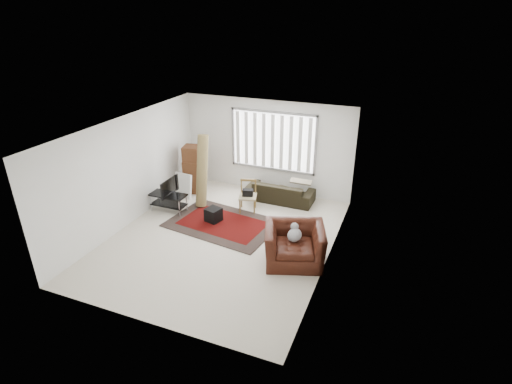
# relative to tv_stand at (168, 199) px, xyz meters

# --- Properties ---
(room) EXTENTS (6.00, 6.02, 2.71)m
(room) POSITION_rel_tv_stand_xyz_m (1.98, -0.24, 1.41)
(room) COLOR beige
(room) RESTS_ON ground
(persian_rug) EXTENTS (2.87, 2.11, 0.02)m
(persian_rug) POSITION_rel_tv_stand_xyz_m (1.65, -0.13, -0.34)
(persian_rug) COLOR black
(persian_rug) RESTS_ON ground
(tv_stand) EXTENTS (0.98, 0.44, 0.49)m
(tv_stand) POSITION_rel_tv_stand_xyz_m (0.00, 0.00, 0.00)
(tv_stand) COLOR black
(tv_stand) RESTS_ON ground
(tv) EXTENTS (0.10, 0.79, 0.45)m
(tv) POSITION_rel_tv_stand_xyz_m (0.00, 0.00, 0.36)
(tv) COLOR black
(tv) RESTS_ON tv_stand
(subwoofer) EXTENTS (0.43, 0.43, 0.35)m
(subwoofer) POSITION_rel_tv_stand_xyz_m (1.38, -0.09, -0.16)
(subwoofer) COLOR black
(subwoofer) RESTS_ON persian_rug
(moving_boxes) EXTENTS (0.66, 0.62, 1.39)m
(moving_boxes) POSITION_rel_tv_stand_xyz_m (-0.01, 1.37, 0.30)
(moving_boxes) COLOR brown
(moving_boxes) RESTS_ON ground
(white_flatpack) EXTENTS (0.57, 0.26, 0.70)m
(white_flatpack) POSITION_rel_tv_stand_xyz_m (-0.10, 0.92, -0.00)
(white_flatpack) COLOR silver
(white_flatpack) RESTS_ON ground
(rolled_rug) EXTENTS (0.32, 0.67, 1.97)m
(rolled_rug) POSITION_rel_tv_stand_xyz_m (0.66, 0.72, 0.63)
(rolled_rug) COLOR olive
(rolled_rug) RESTS_ON ground
(sofa) EXTENTS (1.90, 0.83, 0.73)m
(sofa) POSITION_rel_tv_stand_xyz_m (2.57, 1.70, 0.01)
(sofa) COLOR black
(sofa) RESTS_ON ground
(side_chair) EXTENTS (0.56, 0.56, 0.84)m
(side_chair) POSITION_rel_tv_stand_xyz_m (1.96, 0.80, 0.11)
(side_chair) COLOR #8C805C
(side_chair) RESTS_ON ground
(armchair) EXTENTS (1.54, 1.44, 0.93)m
(armchair) POSITION_rel_tv_stand_xyz_m (3.79, -1.00, 0.12)
(armchair) COLOR #3A150B
(armchair) RESTS_ON ground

